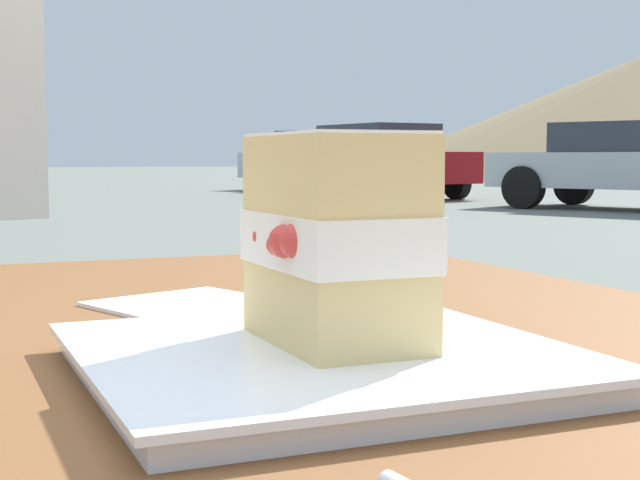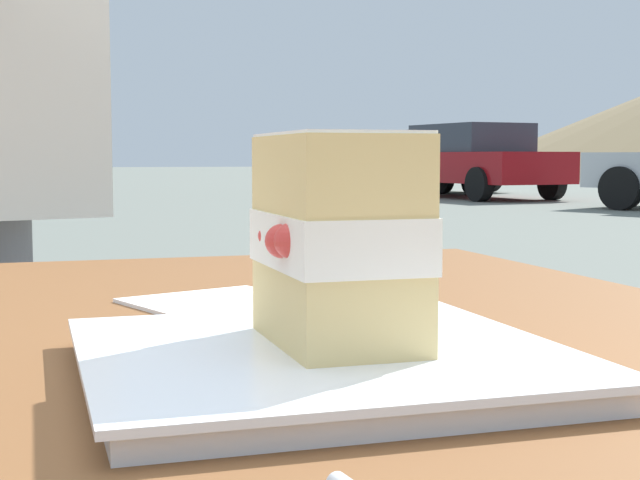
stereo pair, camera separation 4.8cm
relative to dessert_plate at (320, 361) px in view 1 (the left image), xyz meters
name	(u,v)px [view 1 (the left image)]	position (x,y,z in m)	size (l,w,h in m)	color
dessert_plate	(320,361)	(0.00, 0.00, 0.00)	(0.24, 0.24, 0.02)	white
cake_slice	(335,239)	(0.00, -0.01, 0.06)	(0.11, 0.08, 0.11)	#E0C17A
paper_napkin	(204,307)	(0.23, 0.00, -0.01)	(0.19, 0.17, 0.00)	white
parked_car_near	(626,162)	(11.32, -10.02, 0.02)	(4.33, 3.33, 1.37)	#B7BABF
parked_car_far	(381,159)	(16.81, -8.47, 0.06)	(4.35, 2.38, 1.49)	maroon
parked_car_extra	(329,159)	(20.51, -8.91, 0.05)	(4.84, 3.53, 1.46)	#B7BABF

